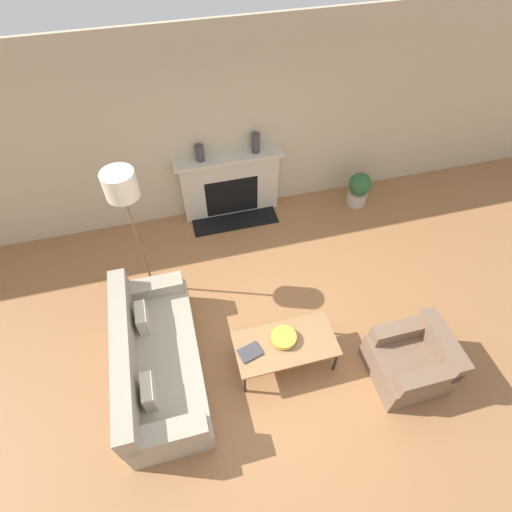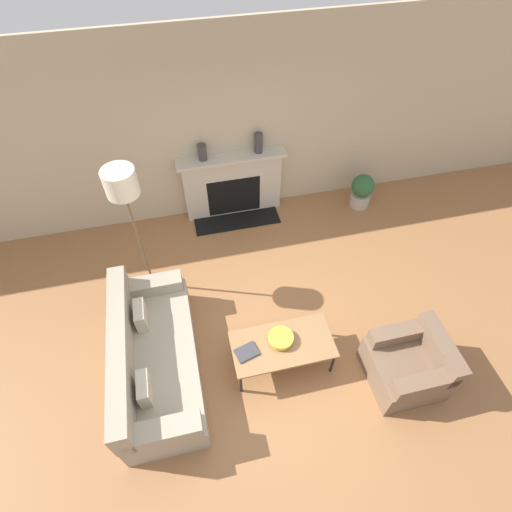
{
  "view_description": "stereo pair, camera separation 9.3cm",
  "coord_description": "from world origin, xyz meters",
  "px_view_note": "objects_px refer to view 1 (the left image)",
  "views": [
    {
      "loc": [
        -0.79,
        -2.05,
        4.6
      ],
      "look_at": [
        0.1,
        1.38,
        0.45
      ],
      "focal_mm": 28.0,
      "sensor_mm": 36.0,
      "label": 1
    },
    {
      "loc": [
        -0.7,
        -2.07,
        4.6
      ],
      "look_at": [
        0.1,
        1.38,
        0.45
      ],
      "focal_mm": 28.0,
      "sensor_mm": 36.0,
      "label": 2
    }
  ],
  "objects_px": {
    "coffee_table": "(285,344)",
    "mantel_vase_center_left": "(256,143)",
    "armchair_near": "(412,361)",
    "fireplace": "(230,186)",
    "couch": "(156,361)",
    "book": "(250,352)",
    "floor_lamp": "(125,198)",
    "mantel_vase_left": "(200,153)",
    "potted_plant": "(359,189)",
    "bowl": "(284,338)"
  },
  "relations": [
    {
      "from": "coffee_table",
      "to": "mantel_vase_center_left",
      "type": "height_order",
      "value": "mantel_vase_center_left"
    },
    {
      "from": "mantel_vase_center_left",
      "to": "armchair_near",
      "type": "bearing_deg",
      "value": -73.27
    },
    {
      "from": "fireplace",
      "to": "couch",
      "type": "bearing_deg",
      "value": -119.33
    },
    {
      "from": "fireplace",
      "to": "couch",
      "type": "height_order",
      "value": "fireplace"
    },
    {
      "from": "fireplace",
      "to": "book",
      "type": "relative_size",
      "value": 5.73
    },
    {
      "from": "floor_lamp",
      "to": "mantel_vase_center_left",
      "type": "height_order",
      "value": "floor_lamp"
    },
    {
      "from": "mantel_vase_left",
      "to": "potted_plant",
      "type": "xyz_separation_m",
      "value": [
        2.5,
        -0.35,
        -0.9
      ]
    },
    {
      "from": "coffee_table",
      "to": "book",
      "type": "bearing_deg",
      "value": -178.09
    },
    {
      "from": "book",
      "to": "floor_lamp",
      "type": "distance_m",
      "value": 2.22
    },
    {
      "from": "potted_plant",
      "to": "coffee_table",
      "type": "bearing_deg",
      "value": -129.66
    },
    {
      "from": "floor_lamp",
      "to": "mantel_vase_center_left",
      "type": "xyz_separation_m",
      "value": [
        1.83,
        1.27,
        -0.42
      ]
    },
    {
      "from": "floor_lamp",
      "to": "mantel_vase_left",
      "type": "relative_size",
      "value": 8.14
    },
    {
      "from": "couch",
      "to": "mantel_vase_left",
      "type": "height_order",
      "value": "mantel_vase_left"
    },
    {
      "from": "coffee_table",
      "to": "bowl",
      "type": "xyz_separation_m",
      "value": [
        -0.01,
        0.05,
        0.08
      ]
    },
    {
      "from": "armchair_near",
      "to": "coffee_table",
      "type": "relative_size",
      "value": 0.68
    },
    {
      "from": "floor_lamp",
      "to": "couch",
      "type": "bearing_deg",
      "value": -91.5
    },
    {
      "from": "potted_plant",
      "to": "mantel_vase_center_left",
      "type": "bearing_deg",
      "value": 168.06
    },
    {
      "from": "floor_lamp",
      "to": "mantel_vase_center_left",
      "type": "bearing_deg",
      "value": 34.73
    },
    {
      "from": "couch",
      "to": "armchair_near",
      "type": "xyz_separation_m",
      "value": [
        2.87,
        -0.74,
        -0.02
      ]
    },
    {
      "from": "bowl",
      "to": "potted_plant",
      "type": "relative_size",
      "value": 0.5
    },
    {
      "from": "couch",
      "to": "mantel_vase_left",
      "type": "bearing_deg",
      "value": -21.78
    },
    {
      "from": "coffee_table",
      "to": "book",
      "type": "xyz_separation_m",
      "value": [
        -0.43,
        -0.01,
        0.04
      ]
    },
    {
      "from": "couch",
      "to": "armchair_near",
      "type": "relative_size",
      "value": 2.53
    },
    {
      "from": "fireplace",
      "to": "floor_lamp",
      "type": "distance_m",
      "value": 2.2
    },
    {
      "from": "armchair_near",
      "to": "bowl",
      "type": "relative_size",
      "value": 2.71
    },
    {
      "from": "couch",
      "to": "coffee_table",
      "type": "relative_size",
      "value": 1.72
    },
    {
      "from": "coffee_table",
      "to": "mantel_vase_left",
      "type": "bearing_deg",
      "value": 99.17
    },
    {
      "from": "mantel_vase_center_left",
      "to": "potted_plant",
      "type": "bearing_deg",
      "value": -11.94
    },
    {
      "from": "fireplace",
      "to": "coffee_table",
      "type": "height_order",
      "value": "fireplace"
    },
    {
      "from": "fireplace",
      "to": "potted_plant",
      "type": "xyz_separation_m",
      "value": [
        2.09,
        -0.34,
        -0.22
      ]
    },
    {
      "from": "potted_plant",
      "to": "couch",
      "type": "bearing_deg",
      "value": -147.63
    },
    {
      "from": "fireplace",
      "to": "potted_plant",
      "type": "bearing_deg",
      "value": -9.2
    },
    {
      "from": "armchair_near",
      "to": "floor_lamp",
      "type": "bearing_deg",
      "value": -126.05
    },
    {
      "from": "mantel_vase_center_left",
      "to": "book",
      "type": "bearing_deg",
      "value": -105.82
    },
    {
      "from": "book",
      "to": "mantel_vase_center_left",
      "type": "xyz_separation_m",
      "value": [
        0.8,
        2.84,
        0.78
      ]
    },
    {
      "from": "bowl",
      "to": "mantel_vase_center_left",
      "type": "xyz_separation_m",
      "value": [
        0.39,
        2.77,
        0.75
      ]
    },
    {
      "from": "book",
      "to": "potted_plant",
      "type": "xyz_separation_m",
      "value": [
        2.47,
        2.48,
        -0.14
      ]
    },
    {
      "from": "armchair_near",
      "to": "book",
      "type": "relative_size",
      "value": 2.79
    },
    {
      "from": "coffee_table",
      "to": "mantel_vase_center_left",
      "type": "relative_size",
      "value": 3.88
    },
    {
      "from": "fireplace",
      "to": "bowl",
      "type": "distance_m",
      "value": 2.76
    },
    {
      "from": "mantel_vase_center_left",
      "to": "coffee_table",
      "type": "bearing_deg",
      "value": -97.6
    },
    {
      "from": "potted_plant",
      "to": "bowl",
      "type": "bearing_deg",
      "value": -130.37
    },
    {
      "from": "fireplace",
      "to": "potted_plant",
      "type": "height_order",
      "value": "fireplace"
    },
    {
      "from": "book",
      "to": "armchair_near",
      "type": "bearing_deg",
      "value": -30.58
    },
    {
      "from": "armchair_near",
      "to": "mantel_vase_left",
      "type": "height_order",
      "value": "mantel_vase_left"
    },
    {
      "from": "fireplace",
      "to": "mantel_vase_center_left",
      "type": "distance_m",
      "value": 0.82
    },
    {
      "from": "mantel_vase_left",
      "to": "potted_plant",
      "type": "height_order",
      "value": "mantel_vase_left"
    },
    {
      "from": "armchair_near",
      "to": "bowl",
      "type": "bearing_deg",
      "value": -112.13
    },
    {
      "from": "coffee_table",
      "to": "mantel_vase_left",
      "type": "xyz_separation_m",
      "value": [
        -0.46,
        2.82,
        0.8
      ]
    },
    {
      "from": "fireplace",
      "to": "mantel_vase_center_left",
      "type": "xyz_separation_m",
      "value": [
        0.42,
        0.01,
        0.71
      ]
    }
  ]
}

